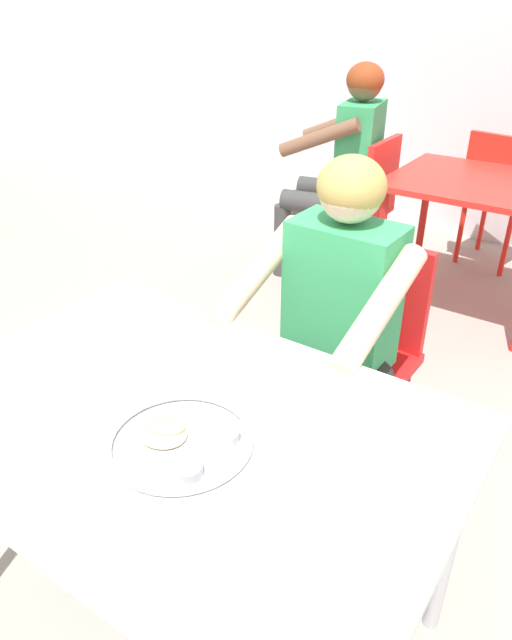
% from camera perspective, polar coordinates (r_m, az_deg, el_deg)
% --- Properties ---
extents(ground_plane, '(12.00, 12.00, 0.05)m').
position_cam_1_polar(ground_plane, '(1.91, -7.91, -28.13)').
color(ground_plane, gray).
extents(table_foreground, '(1.25, 0.85, 0.73)m').
position_cam_1_polar(table_foreground, '(1.39, -7.27, -11.65)').
color(table_foreground, white).
rests_on(table_foreground, ground).
extents(thali_tray, '(0.31, 0.31, 0.03)m').
position_cam_1_polar(thali_tray, '(1.27, -7.27, -11.76)').
color(thali_tray, '#B7BABF').
rests_on(thali_tray, table_foreground).
extents(chair_foreground, '(0.44, 0.45, 0.83)m').
position_cam_1_polar(chair_foreground, '(2.11, 9.66, -2.11)').
color(chair_foreground, red).
rests_on(chair_foreground, ground).
extents(diner_foreground, '(0.50, 0.56, 1.17)m').
position_cam_1_polar(diner_foreground, '(1.82, 7.01, 0.63)').
color(diner_foreground, '#242424').
rests_on(diner_foreground, ground).
extents(table_background_red, '(0.88, 0.78, 0.72)m').
position_cam_1_polar(table_background_red, '(3.31, 20.99, 11.17)').
color(table_background_red, red).
rests_on(table_background_red, ground).
extents(chair_red_left, '(0.39, 0.41, 0.85)m').
position_cam_1_polar(chair_red_left, '(3.57, 10.52, 11.42)').
color(chair_red_left, red).
rests_on(chair_red_left, ground).
extents(chair_red_far, '(0.45, 0.45, 0.85)m').
position_cam_1_polar(chair_red_far, '(3.96, 22.58, 11.55)').
color(chair_red_far, red).
rests_on(chair_red_far, ground).
extents(patron_background, '(0.60, 0.57, 1.25)m').
position_cam_1_polar(patron_background, '(3.52, 8.57, 15.60)').
color(patron_background, '#393939').
rests_on(patron_background, ground).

